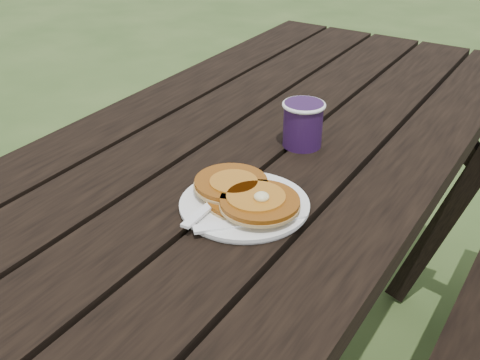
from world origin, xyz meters
The scene contains 6 objects.
picnic_table centered at (0.00, 0.00, 0.37)m, with size 1.36×1.80×0.75m.
plate centered at (0.12, -0.19, 0.76)m, with size 0.21×0.21×0.01m, color white.
pancake_stack centered at (0.12, -0.19, 0.77)m, with size 0.20×0.15×0.04m.
knife centered at (0.16, -0.24, 0.76)m, with size 0.02×0.18×0.01m, color white.
fork centered at (0.08, -0.25, 0.77)m, with size 0.03×0.16×0.01m, color white, non-canonical shape.
coffee_cup centered at (0.09, 0.07, 0.80)m, with size 0.08×0.08×0.09m.
Camera 1 is at (0.56, -0.91, 1.28)m, focal length 45.00 mm.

